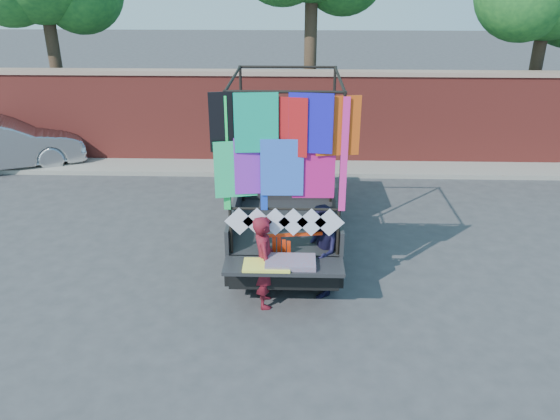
{
  "coord_description": "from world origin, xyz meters",
  "views": [
    {
      "loc": [
        0.62,
        -8.04,
        5.1
      ],
      "look_at": [
        0.37,
        0.29,
        1.43
      ],
      "focal_mm": 35.0,
      "sensor_mm": 36.0,
      "label": 1
    }
  ],
  "objects_px": {
    "pickup_truck": "(287,190)",
    "sedan": "(1,144)",
    "man": "(320,251)",
    "woman": "(264,262)"
  },
  "relations": [
    {
      "from": "man",
      "to": "pickup_truck",
      "type": "bearing_deg",
      "value": -167.3
    },
    {
      "from": "pickup_truck",
      "to": "sedan",
      "type": "distance_m",
      "value": 8.77
    },
    {
      "from": "woman",
      "to": "man",
      "type": "xyz_separation_m",
      "value": [
        0.91,
        0.37,
        0.01
      ]
    },
    {
      "from": "pickup_truck",
      "to": "sedan",
      "type": "relative_size",
      "value": 1.28
    },
    {
      "from": "pickup_truck",
      "to": "man",
      "type": "bearing_deg",
      "value": -76.71
    },
    {
      "from": "woman",
      "to": "pickup_truck",
      "type": "bearing_deg",
      "value": -15.77
    },
    {
      "from": "sedan",
      "to": "woman",
      "type": "bearing_deg",
      "value": -153.59
    },
    {
      "from": "pickup_truck",
      "to": "woman",
      "type": "relative_size",
      "value": 3.52
    },
    {
      "from": "pickup_truck",
      "to": "man",
      "type": "relative_size",
      "value": 3.47
    },
    {
      "from": "pickup_truck",
      "to": "woman",
      "type": "bearing_deg",
      "value": -96.29
    }
  ]
}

